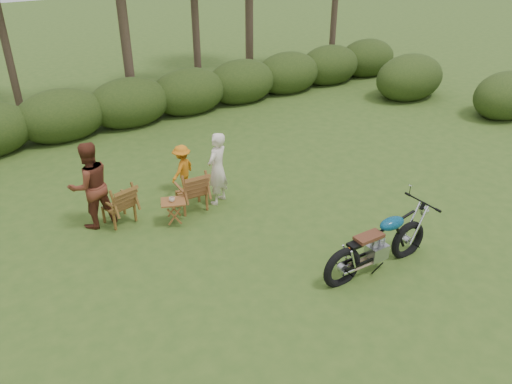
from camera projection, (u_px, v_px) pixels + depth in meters
ground at (331, 272)px, 8.67m from camera, size 80.00×80.00×0.00m
motorcycle at (374, 268)px, 8.78m from camera, size 2.20×0.92×1.24m
lawn_chair_right at (192, 209)px, 10.62m from camera, size 0.69×0.69×0.92m
lawn_chair_left at (121, 222)px, 10.15m from camera, size 0.72×0.72×0.88m
side_table at (174, 212)px, 9.98m from camera, size 0.62×0.58×0.51m
cup at (172, 200)px, 9.82m from camera, size 0.13×0.13×0.09m
adult_a at (219, 202)px, 10.88m from camera, size 0.69×0.61×1.60m
adult_b at (97, 224)px, 10.07m from camera, size 0.91×0.73×1.77m
child at (184, 191)px, 11.33m from camera, size 0.83×0.72×1.11m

